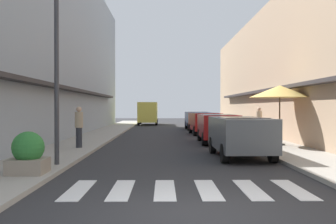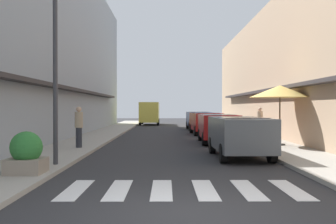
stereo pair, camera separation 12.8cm
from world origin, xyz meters
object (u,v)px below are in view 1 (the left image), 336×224
parked_car_distant (197,119)px  cafe_umbrella (280,92)px  parked_car_near (240,132)px  pedestrian_walking_near (79,126)px  parked_car_mid (217,125)px  street_lamp (63,54)px  delivery_van (148,111)px  planter_corner (28,154)px  pedestrian_walking_far (259,121)px  parked_car_far (205,121)px

parked_car_distant → cafe_umbrella: size_ratio=1.42×
parked_car_near → pedestrian_walking_near: bearing=158.2°
parked_car_mid → cafe_umbrella: (2.49, -2.34, 1.61)m
parked_car_near → street_lamp: bearing=-157.3°
delivery_van → pedestrian_walking_near: (-1.96, -24.87, -0.37)m
parked_car_mid → planter_corner: parked_car_mid is taller
parked_car_near → pedestrian_walking_near: (-6.34, 2.53, 0.12)m
parked_car_distant → pedestrian_walking_near: 16.65m
parked_car_near → street_lamp: 6.72m
pedestrian_walking_near → pedestrian_walking_far: size_ratio=1.02×
parked_car_mid → planter_corner: 11.72m
parked_car_mid → cafe_umbrella: size_ratio=1.63×
pedestrian_walking_near → cafe_umbrella: bearing=-23.2°
street_lamp → cafe_umbrella: bearing=36.0°
parked_car_near → street_lamp: street_lamp is taller
parked_car_near → parked_car_mid: size_ratio=0.95×
parked_car_distant → pedestrian_walking_far: (2.93, -8.74, 0.10)m
parked_car_near → planter_corner: bearing=-147.5°
parked_car_mid → parked_car_far: 6.29m
parked_car_mid → pedestrian_walking_far: bearing=48.1°
street_lamp → pedestrian_walking_near: bearing=96.8°
parked_car_near → parked_car_distant: (0.00, 17.93, -0.00)m
parked_car_near → parked_car_mid: 5.92m
delivery_van → cafe_umbrella: 24.82m
cafe_umbrella → pedestrian_walking_near: (-8.83, -1.04, -1.49)m
parked_car_far → parked_car_distant: (0.00, 5.72, -0.00)m
parked_car_far → cafe_umbrella: cafe_umbrella is taller
pedestrian_walking_far → parked_car_distant: bearing=154.0°
street_lamp → parked_car_distant: bearing=74.2°
parked_car_mid → cafe_umbrella: bearing=-43.2°
delivery_van → parked_car_near: bearing=-80.9°
parked_car_far → parked_car_distant: bearing=90.0°
cafe_umbrella → planter_corner: bearing=-139.1°
parked_car_far → pedestrian_walking_far: (2.93, -3.02, 0.10)m
delivery_van → pedestrian_walking_far: 19.63m
parked_car_mid → street_lamp: street_lamp is taller
parked_car_near → cafe_umbrella: bearing=55.1°
parked_car_far → parked_car_distant: same height
parked_car_mid → cafe_umbrella: cafe_umbrella is taller
parked_car_distant → pedestrian_walking_near: pedestrian_walking_near is taller
delivery_van → cafe_umbrella: cafe_umbrella is taller
parked_car_distant → street_lamp: (-5.75, -20.33, 2.50)m
pedestrian_walking_far → pedestrian_walking_near: bearing=-98.9°
parked_car_distant → pedestrian_walking_far: bearing=-71.4°
parked_car_mid → delivery_van: (-4.37, 21.48, 0.48)m
cafe_umbrella → pedestrian_walking_far: (0.44, 5.61, -1.52)m
parked_car_distant → cafe_umbrella: bearing=-80.1°
delivery_van → street_lamp: size_ratio=1.00×
pedestrian_walking_far → planter_corner: bearing=-79.4°
parked_car_far → pedestrian_walking_near: pedestrian_walking_near is taller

